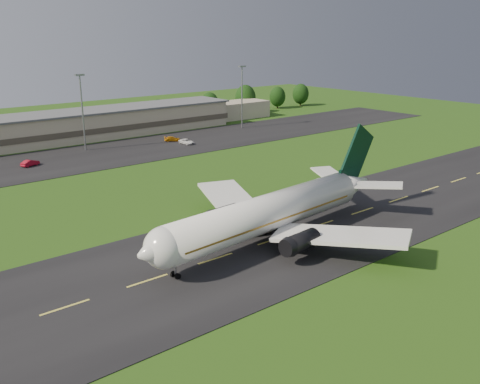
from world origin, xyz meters
TOP-DOWN VIEW (x-y plane):
  - ground at (0.00, 0.00)m, footprint 360.00×360.00m
  - taxiway at (0.00, 0.00)m, footprint 220.00×30.00m
  - apron at (0.00, 72.00)m, footprint 260.00×30.00m
  - airliner at (-0.42, 0.08)m, footprint 51.27×42.02m
  - terminal at (6.40, 96.18)m, footprint 145.00×16.00m
  - light_mast_centre at (5.00, 80.00)m, footprint 2.40×1.20m
  - light_mast_east at (60.00, 80.00)m, footprint 2.40×1.20m
  - tree_line at (41.79, 105.54)m, footprint 193.53×8.98m
  - service_vehicle_b at (-12.69, 71.57)m, footprint 4.84×3.32m
  - service_vehicle_c at (30.72, 69.55)m, footprint 2.67×5.20m
  - service_vehicle_d at (29.81, 75.48)m, footprint 4.94×4.19m

SIDE VIEW (x-z plane):
  - ground at x=0.00m, z-range 0.00..0.00m
  - taxiway at x=0.00m, z-range 0.00..0.10m
  - apron at x=0.00m, z-range 0.00..0.10m
  - service_vehicle_d at x=29.81m, z-range 0.10..1.46m
  - service_vehicle_c at x=30.72m, z-range 0.10..1.50m
  - service_vehicle_b at x=-12.69m, z-range 0.10..1.61m
  - terminal at x=6.40m, z-range -0.21..8.19m
  - airliner at x=-0.42m, z-range -3.13..12.45m
  - tree_line at x=41.79m, z-range -0.43..10.52m
  - light_mast_centre at x=5.00m, z-range 2.56..22.91m
  - light_mast_east at x=60.00m, z-range 2.56..22.91m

